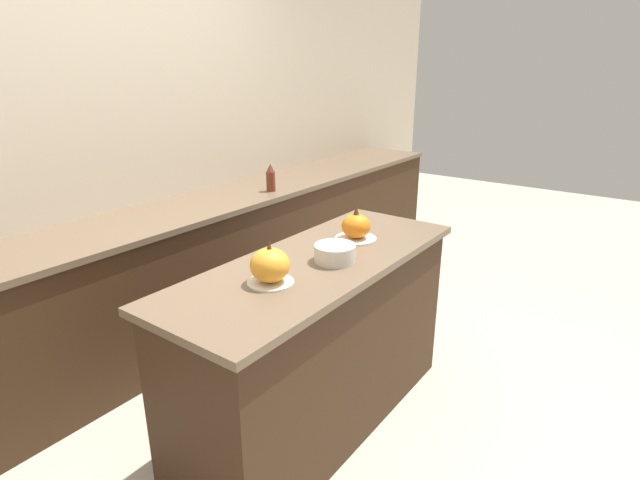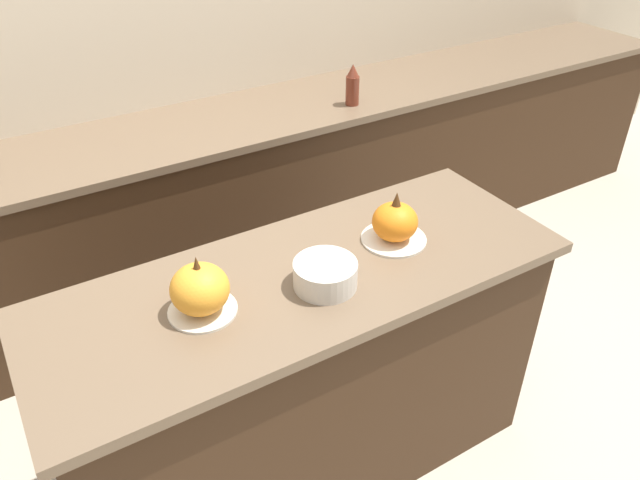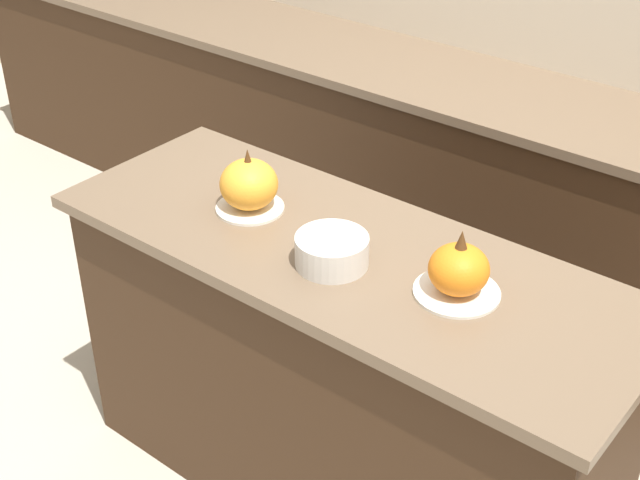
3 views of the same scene
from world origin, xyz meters
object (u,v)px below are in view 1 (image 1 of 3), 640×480
pumpkin_cake_left (269,266)px  pumpkin_cake_right (356,227)px  bottle_tall (271,178)px  mixing_bowl (335,253)px

pumpkin_cake_left → pumpkin_cake_right: (0.66, 0.01, -0.01)m
pumpkin_cake_left → pumpkin_cake_right: size_ratio=0.91×
pumpkin_cake_left → bottle_tall: (1.20, 1.05, 0.01)m
mixing_bowl → bottle_tall: bearing=53.2°
pumpkin_cake_left → mixing_bowl: (0.35, -0.08, -0.03)m
pumpkin_cake_left → pumpkin_cake_right: pumpkin_cake_left is taller
bottle_tall → mixing_bowl: bearing=-126.8°
pumpkin_cake_right → bottle_tall: (0.54, 1.05, 0.02)m
pumpkin_cake_right → pumpkin_cake_left: bearing=-179.4°
pumpkin_cake_right → mixing_bowl: pumpkin_cake_right is taller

